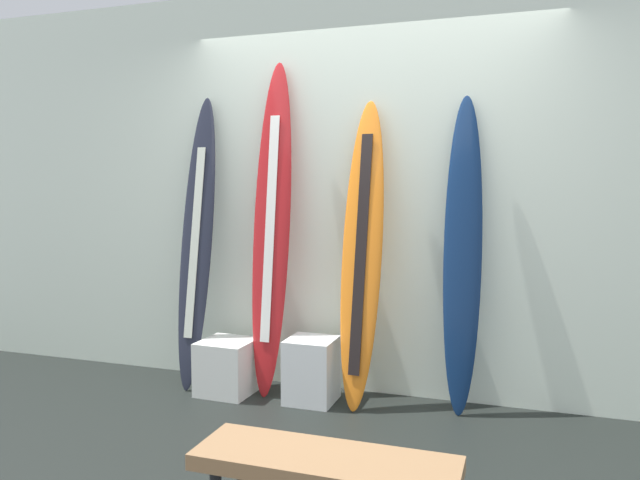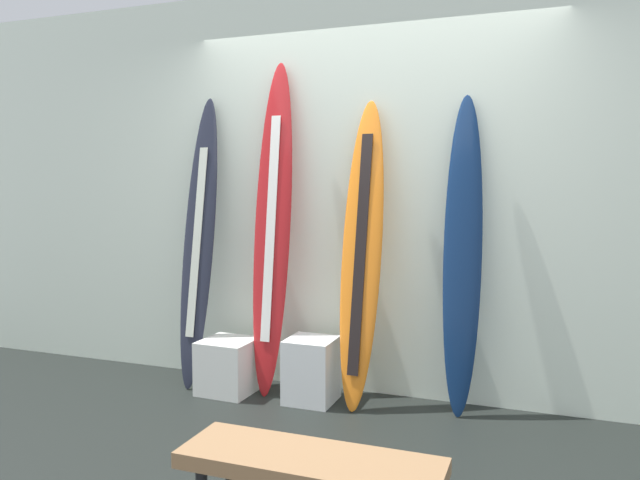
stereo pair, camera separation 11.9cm
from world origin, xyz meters
The scene contains 9 objects.
ground centered at (0.00, 0.00, -0.02)m, with size 8.00×8.00×0.04m, color black.
wall_back centered at (0.00, 1.30, 1.40)m, with size 7.20×0.20×2.80m, color silver.
surfboard_charcoal centered at (-1.18, 0.97, 1.04)m, with size 0.26×0.41×2.07m.
surfboard_crimson centered at (-0.61, 0.99, 1.13)m, with size 0.28×0.36×2.29m.
surfboard_sunset centered at (0.04, 0.96, 1.00)m, with size 0.28×0.43×2.00m.
surfboard_navy centered at (0.67, 1.04, 1.00)m, with size 0.25×0.29×2.01m.
display_block_left centered at (-0.90, 0.86, 0.18)m, with size 0.37×0.37×0.37m.
display_block_center centered at (-0.29, 0.89, 0.21)m, with size 0.31×0.31×0.43m.
bench centered at (0.37, -0.82, 0.40)m, with size 0.97×0.32×0.46m.
Camera 2 is at (1.16, -2.83, 1.44)m, focal length 34.47 mm.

